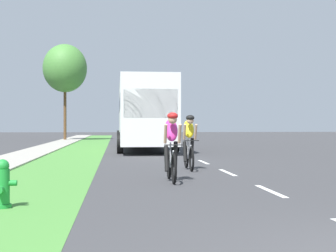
{
  "coord_description": "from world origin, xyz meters",
  "views": [
    {
      "loc": [
        -3.0,
        -4.0,
        1.31
      ],
      "look_at": [
        -0.81,
        16.89,
        1.24
      ],
      "focal_mm": 52.36,
      "sensor_mm": 36.0,
      "label": 1
    }
  ],
  "objects_px": {
    "cyclist_trailing": "(189,142)",
    "bus_white": "(143,112)",
    "cyclist_lead": "(171,146)",
    "sedan_blue": "(136,130)",
    "street_tree_far": "(65,68)",
    "fire_hydrant_green": "(2,184)"
  },
  "relations": [
    {
      "from": "fire_hydrant_green",
      "to": "sedan_blue",
      "type": "height_order",
      "value": "sedan_blue"
    },
    {
      "from": "cyclist_lead",
      "to": "sedan_blue",
      "type": "height_order",
      "value": "cyclist_lead"
    },
    {
      "from": "fire_hydrant_green",
      "to": "bus_white",
      "type": "height_order",
      "value": "bus_white"
    },
    {
      "from": "fire_hydrant_green",
      "to": "cyclist_trailing",
      "type": "bearing_deg",
      "value": 57.64
    },
    {
      "from": "cyclist_trailing",
      "to": "bus_white",
      "type": "distance_m",
      "value": 12.0
    },
    {
      "from": "cyclist_trailing",
      "to": "bus_white",
      "type": "height_order",
      "value": "bus_white"
    },
    {
      "from": "cyclist_lead",
      "to": "cyclist_trailing",
      "type": "xyz_separation_m",
      "value": [
        0.82,
        2.83,
        0.0
      ]
    },
    {
      "from": "street_tree_far",
      "to": "sedan_blue",
      "type": "bearing_deg",
      "value": 30.69
    },
    {
      "from": "fire_hydrant_green",
      "to": "sedan_blue",
      "type": "relative_size",
      "value": 0.18
    },
    {
      "from": "bus_white",
      "to": "street_tree_far",
      "type": "xyz_separation_m",
      "value": [
        -5.69,
        15.5,
        4.0
      ]
    },
    {
      "from": "sedan_blue",
      "to": "bus_white",
      "type": "bearing_deg",
      "value": -91.03
    },
    {
      "from": "cyclist_lead",
      "to": "bus_white",
      "type": "distance_m",
      "value": 14.8
    },
    {
      "from": "cyclist_trailing",
      "to": "street_tree_far",
      "type": "xyz_separation_m",
      "value": [
        -6.36,
        27.42,
        5.16
      ]
    },
    {
      "from": "bus_white",
      "to": "sedan_blue",
      "type": "height_order",
      "value": "bus_white"
    },
    {
      "from": "cyclist_trailing",
      "to": "sedan_blue",
      "type": "relative_size",
      "value": 0.4
    },
    {
      "from": "cyclist_lead",
      "to": "street_tree_far",
      "type": "height_order",
      "value": "street_tree_far"
    },
    {
      "from": "cyclist_lead",
      "to": "street_tree_far",
      "type": "distance_m",
      "value": 31.18
    },
    {
      "from": "cyclist_trailing",
      "to": "street_tree_far",
      "type": "relative_size",
      "value": 0.22
    },
    {
      "from": "street_tree_far",
      "to": "bus_white",
      "type": "bearing_deg",
      "value": -69.84
    },
    {
      "from": "cyclist_lead",
      "to": "sedan_blue",
      "type": "relative_size",
      "value": 0.4
    },
    {
      "from": "cyclist_lead",
      "to": "bus_white",
      "type": "bearing_deg",
      "value": 89.42
    },
    {
      "from": "bus_white",
      "to": "sedan_blue",
      "type": "distance_m",
      "value": 19.12
    }
  ]
}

